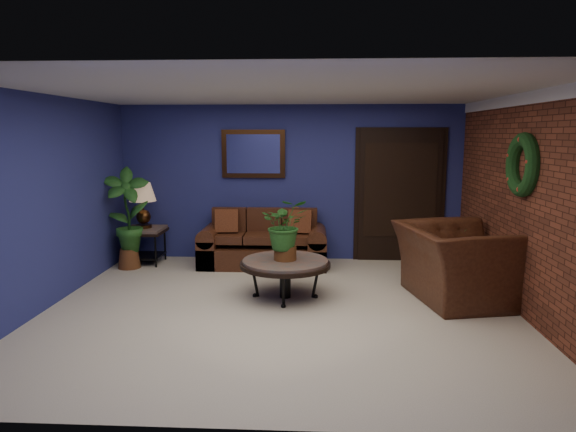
# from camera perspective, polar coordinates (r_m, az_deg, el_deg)

# --- Properties ---
(floor) EXTENTS (5.50, 5.50, 0.00)m
(floor) POSITION_cam_1_polar(r_m,az_deg,el_deg) (6.14, -0.81, -10.28)
(floor) COLOR beige
(floor) RESTS_ON ground
(wall_back) EXTENTS (5.50, 0.04, 2.50)m
(wall_back) POSITION_cam_1_polar(r_m,az_deg,el_deg) (8.33, 0.31, 3.69)
(wall_back) COLOR navy
(wall_back) RESTS_ON ground
(wall_left) EXTENTS (0.04, 5.00, 2.50)m
(wall_left) POSITION_cam_1_polar(r_m,az_deg,el_deg) (6.62, -25.32, 1.39)
(wall_left) COLOR navy
(wall_left) RESTS_ON ground
(wall_right_brick) EXTENTS (0.04, 5.00, 2.50)m
(wall_right_brick) POSITION_cam_1_polar(r_m,az_deg,el_deg) (6.29, 25.02, 1.04)
(wall_right_brick) COLOR brown
(wall_right_brick) RESTS_ON ground
(ceiling) EXTENTS (5.50, 5.00, 0.02)m
(ceiling) POSITION_cam_1_polar(r_m,az_deg,el_deg) (5.81, -0.87, 13.66)
(ceiling) COLOR silver
(ceiling) RESTS_ON wall_back
(crown_molding) EXTENTS (0.03, 5.00, 0.14)m
(crown_molding) POSITION_cam_1_polar(r_m,az_deg,el_deg) (6.24, 25.50, 11.83)
(crown_molding) COLOR white
(crown_molding) RESTS_ON wall_right_brick
(wall_mirror) EXTENTS (1.02, 0.06, 0.77)m
(wall_mirror) POSITION_cam_1_polar(r_m,az_deg,el_deg) (8.30, -3.87, 6.90)
(wall_mirror) COLOR #432510
(wall_mirror) RESTS_ON wall_back
(closet_door) EXTENTS (1.44, 0.06, 2.18)m
(closet_door) POSITION_cam_1_polar(r_m,az_deg,el_deg) (8.42, 12.29, 2.17)
(closet_door) COLOR black
(closet_door) RESTS_ON wall_back
(wreath) EXTENTS (0.16, 0.72, 0.72)m
(wreath) POSITION_cam_1_polar(r_m,az_deg,el_deg) (6.28, 24.62, 5.19)
(wreath) COLOR black
(wreath) RESTS_ON wall_right_brick
(sofa) EXTENTS (1.96, 0.84, 0.88)m
(sofa) POSITION_cam_1_polar(r_m,az_deg,el_deg) (8.08, -2.69, -3.39)
(sofa) COLOR #4C2715
(sofa) RESTS_ON ground
(coffee_table) EXTENTS (1.13, 1.13, 0.49)m
(coffee_table) POSITION_cam_1_polar(r_m,az_deg,el_deg) (6.44, -0.31, -5.39)
(coffee_table) COLOR #504B46
(coffee_table) RESTS_ON ground
(end_table) EXTENTS (0.63, 0.63, 0.57)m
(end_table) POSITION_cam_1_polar(r_m,az_deg,el_deg) (8.43, -15.67, -2.16)
(end_table) COLOR #504B46
(end_table) RESTS_ON ground
(table_lamp) EXTENTS (0.41, 0.41, 0.69)m
(table_lamp) POSITION_cam_1_polar(r_m,az_deg,el_deg) (8.34, -15.84, 1.76)
(table_lamp) COLOR #432510
(table_lamp) RESTS_ON end_table
(side_chair) EXTENTS (0.40, 0.40, 0.90)m
(side_chair) POSITION_cam_1_polar(r_m,az_deg,el_deg) (8.05, 0.81, -1.84)
(side_chair) COLOR brown
(side_chair) RESTS_ON ground
(armchair) EXTENTS (1.50, 1.64, 0.92)m
(armchair) POSITION_cam_1_polar(r_m,az_deg,el_deg) (6.68, 18.27, -5.02)
(armchair) COLOR #4C2715
(armchair) RESTS_ON ground
(coffee_plant) EXTENTS (0.65, 0.58, 0.77)m
(coffee_plant) POSITION_cam_1_polar(r_m,az_deg,el_deg) (6.33, -0.32, -1.15)
(coffee_plant) COLOR #5F2E17
(coffee_plant) RESTS_ON coffee_table
(floor_plant) EXTENTS (0.38, 0.32, 0.79)m
(floor_plant) POSITION_cam_1_polar(r_m,az_deg,el_deg) (7.36, 18.42, -4.18)
(floor_plant) COLOR #5F2E17
(floor_plant) RESTS_ON ground
(tall_plant) EXTENTS (0.79, 0.65, 1.55)m
(tall_plant) POSITION_cam_1_polar(r_m,az_deg,el_deg) (8.13, -17.46, 0.23)
(tall_plant) COLOR brown
(tall_plant) RESTS_ON ground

